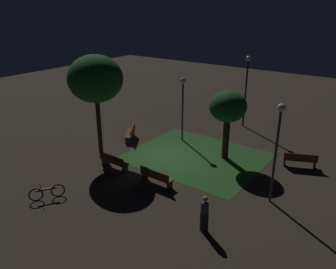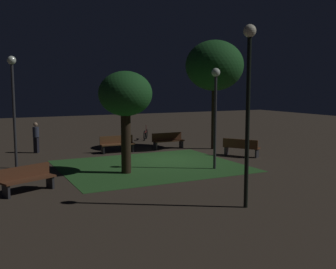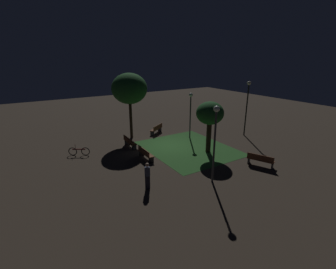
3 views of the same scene
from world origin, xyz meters
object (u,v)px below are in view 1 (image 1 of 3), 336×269
Objects in this scene: bench_front_left at (156,177)px; bicycle at (47,192)px; lamp_post_plaza_west at (247,80)px; bench_front_right at (300,159)px; lamp_post_plaza_east at (183,98)px; bench_back_row at (113,161)px; pedestrian at (205,213)px; lamp_post_path_center at (278,138)px; tree_near_wall at (228,108)px; tree_back_right at (95,79)px; bench_corner at (131,133)px.

bicycle is (-3.35, -4.03, -0.14)m from bench_front_left.
lamp_post_plaza_west reaches higher than bicycle.
lamp_post_plaza_east is at bearing -176.57° from bench_front_right.
bench_back_row is 11.55m from lamp_post_plaza_west.
lamp_post_plaza_east is 2.62× the size of pedestrian.
lamp_post_plaza_east is 0.89× the size of lamp_post_path_center.
bench_front_left is at bearing -105.24° from tree_near_wall.
lamp_post_plaza_east is (-3.64, 0.89, -0.20)m from tree_near_wall.
lamp_post_path_center is 10.34m from lamp_post_plaza_west.
bench_front_right is 12.38m from tree_back_right.
tree_back_right is (-10.52, -5.09, 4.09)m from bench_front_right.
tree_back_right reaches higher than bench_corner.
tree_near_wall is at bearing 110.32° from pedestrian.
bicycle is (1.77, -7.87, -0.14)m from bench_corner.
lamp_post_plaza_west reaches higher than bench_back_row.
tree_back_right reaches higher than pedestrian.
tree_near_wall is at bearing -161.25° from bench_front_right.
tree_back_right is at bearing 152.22° from bench_back_row.
bicycle reaches higher than bench_corner.
lamp_post_path_center is at bearing -58.92° from lamp_post_plaza_west.
bench_front_left is 0.98× the size of bench_front_right.
tree_near_wall is 10.49m from bicycle.
bench_front_right is 0.36× the size of lamp_post_plaza_west.
bicycle is at bearing -162.66° from pedestrian.
lamp_post_path_center is at bearing 69.71° from pedestrian.
tree_back_right is 10.23m from pedestrian.
tree_near_wall is at bearing 142.21° from lamp_post_path_center.
bench_front_right is 0.39× the size of lamp_post_path_center.
bench_corner is 10.58m from pedestrian.
bench_back_row is at bearing -104.76° from lamp_post_plaza_west.
lamp_post_path_center is at bearing 20.39° from bench_front_left.
lamp_post_plaza_east reaches higher than bench_corner.
bench_front_right is at bearing 3.43° from lamp_post_plaza_east.
tree_near_wall is (6.57, 3.75, -1.47)m from tree_back_right.
bench_front_left is 6.71m from lamp_post_plaza_east.
tree_back_right is at bearing -122.32° from lamp_post_plaza_east.
lamp_post_plaza_east is 5.45m from lamp_post_plaza_west.
bicycle is at bearing -77.33° from bench_corner.
lamp_post_plaza_east reaches higher than bicycle.
bench_front_left is 5.24m from bicycle.
tree_near_wall is at bearing 74.76° from bench_front_left.
tree_near_wall reaches higher than bench_back_row.
bicycle is (-8.65, -10.30, -0.14)m from bench_front_right.
tree_near_wall is 0.86× the size of lamp_post_path_center.
lamp_post_plaza_west reaches higher than bench_corner.
bench_back_row is at bearing 165.29° from pedestrian.
bench_back_row is 7.06m from tree_near_wall.
lamp_post_plaza_west is at bearing 66.51° from lamp_post_plaza_east.
tree_back_right is 1.41× the size of lamp_post_plaza_east.
lamp_post_path_center is 0.91× the size of lamp_post_plaza_west.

